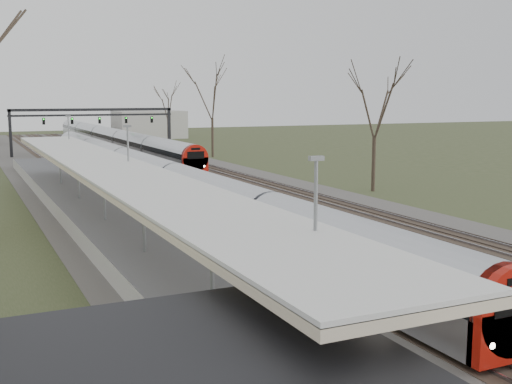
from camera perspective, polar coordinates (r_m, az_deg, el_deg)
track_bed at (r=58.01m, az=-8.48°, el=0.95°), size 24.00×160.00×0.22m
platform at (r=38.95m, az=-14.28°, el=-2.24°), size 3.50×69.00×1.00m
canopy at (r=34.07m, az=-13.06°, el=2.13°), size 4.10×50.00×3.11m
signal_gantry at (r=86.74m, az=-14.23°, el=6.46°), size 21.00×0.59×6.08m
tree_east_far at (r=51.76m, az=10.56°, el=8.02°), size 5.00×5.00×10.30m
train_near at (r=51.74m, az=-9.67°, el=1.60°), size 2.62×75.21×3.05m
train_far at (r=97.41m, az=-12.82°, el=4.68°), size 2.62×75.21×3.05m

